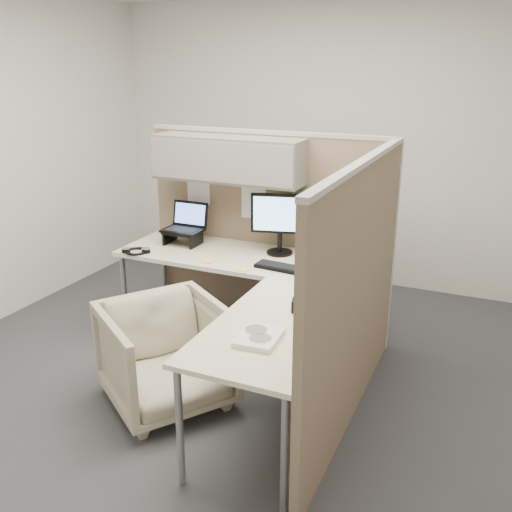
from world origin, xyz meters
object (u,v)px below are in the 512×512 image
at_px(keyboard, 284,268).
at_px(office_chair, 166,351).
at_px(monitor_left, 280,219).
at_px(desk, 252,284).

bearing_deg(keyboard, office_chair, -115.90).
distance_m(office_chair, monitor_left, 1.33).
height_order(desk, office_chair, office_chair).
bearing_deg(office_chair, monitor_left, 19.00).
distance_m(desk, office_chair, 0.73).
height_order(office_chair, monitor_left, monitor_left).
bearing_deg(office_chair, keyboard, 4.32).
xyz_separation_m(desk, monitor_left, (-0.03, 0.57, 0.32)).
distance_m(desk, monitor_left, 0.65).
bearing_deg(monitor_left, desk, -101.64).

